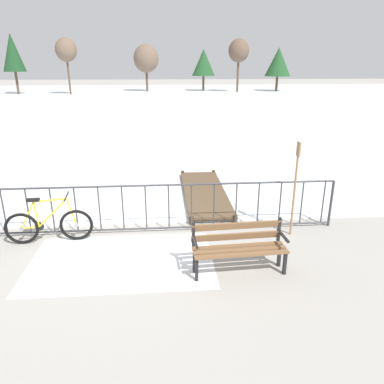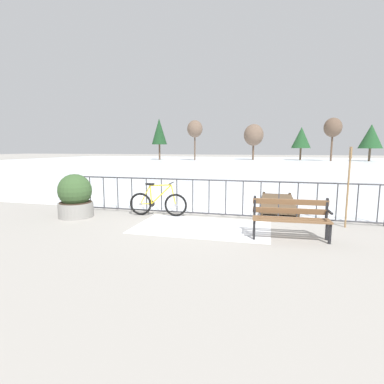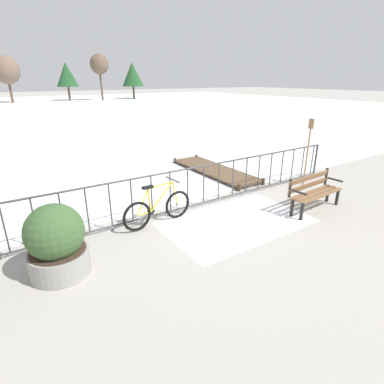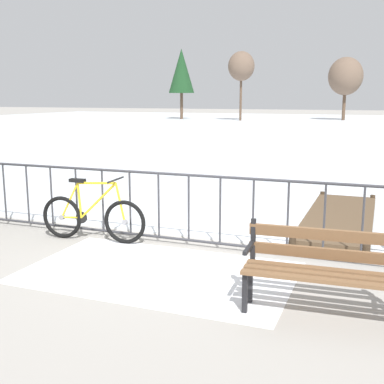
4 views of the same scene
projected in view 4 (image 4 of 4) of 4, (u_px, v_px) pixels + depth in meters
name	position (u px, v px, depth m)	size (l,w,h in m)	color
ground_plane	(189.00, 245.00, 7.26)	(160.00, 160.00, 0.00)	#9E9991
frozen_pond	(343.00, 129.00, 33.26)	(80.00, 56.00, 0.03)	silver
snow_patch	(159.00, 272.00, 6.14)	(3.32, 2.03, 0.01)	white
railing_fence	(189.00, 208.00, 7.15)	(9.06, 0.06, 1.07)	#38383D
bicycle_near_railing	(92.00, 217.00, 7.43)	(1.71, 0.52, 0.97)	black
park_bench	(325.00, 265.00, 4.89)	(1.62, 0.57, 0.89)	brown
wooden_dock	(340.00, 217.00, 8.48)	(1.10, 3.74, 0.20)	brown
tree_far_west	(346.00, 76.00, 45.02)	(3.12, 3.12, 5.74)	brown
tree_centre	(241.00, 66.00, 44.07)	(2.37, 2.37, 6.17)	brown
tree_east_mid	(181.00, 71.00, 47.33)	(2.47, 2.47, 6.69)	brown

